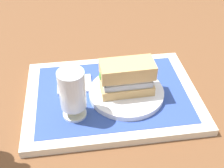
% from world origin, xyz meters
% --- Properties ---
extents(ground_plane, '(3.00, 3.00, 0.00)m').
position_xyz_m(ground_plane, '(0.00, 0.00, 0.00)').
color(ground_plane, brown).
extents(tray, '(0.44, 0.32, 0.02)m').
position_xyz_m(tray, '(0.00, 0.00, 0.01)').
color(tray, beige).
rests_on(tray, ground_plane).
extents(placemat, '(0.38, 0.27, 0.00)m').
position_xyz_m(placemat, '(0.00, 0.00, 0.02)').
color(placemat, '#2D4793').
rests_on(placemat, tray).
extents(plate, '(0.19, 0.19, 0.01)m').
position_xyz_m(plate, '(-0.04, 0.01, 0.03)').
color(plate, white).
rests_on(plate, placemat).
extents(sandwich, '(0.13, 0.07, 0.08)m').
position_xyz_m(sandwich, '(-0.03, 0.01, 0.08)').
color(sandwich, tan).
rests_on(sandwich, plate).
extents(beer_glass, '(0.06, 0.06, 0.12)m').
position_xyz_m(beer_glass, '(0.10, 0.07, 0.09)').
color(beer_glass, silver).
rests_on(beer_glass, placemat).
extents(napkin_folded, '(0.09, 0.07, 0.01)m').
position_xyz_m(napkin_folded, '(0.09, -0.05, 0.02)').
color(napkin_folded, white).
rests_on(napkin_folded, placemat).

